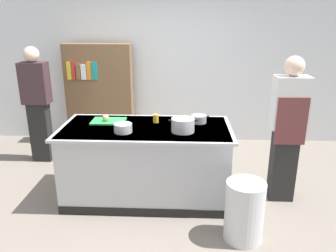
{
  "coord_description": "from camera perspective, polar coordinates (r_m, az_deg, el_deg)",
  "views": [
    {
      "loc": [
        0.43,
        -3.64,
        2.13
      ],
      "look_at": [
        0.25,
        0.2,
        0.85
      ],
      "focal_mm": 35.59,
      "sensor_mm": 36.0,
      "label": 1
    }
  ],
  "objects": [
    {
      "name": "stock_pot",
      "position": [
        3.68,
        2.57,
        0.17
      ],
      "size": [
        0.32,
        0.26,
        0.15
      ],
      "color": "#B7BABF",
      "rests_on": "counter_island"
    },
    {
      "name": "sauce_pan",
      "position": [
        4.02,
        5.29,
        1.21
      ],
      "size": [
        0.25,
        0.19,
        0.09
      ],
      "color": "#99999E",
      "rests_on": "counter_island"
    },
    {
      "name": "bookshelf",
      "position": [
        5.76,
        -11.6,
        5.23
      ],
      "size": [
        1.1,
        0.31,
        1.7
      ],
      "color": "brown",
      "rests_on": "ground_plane"
    },
    {
      "name": "cutting_board",
      "position": [
        4.1,
        -10.14,
        0.83
      ],
      "size": [
        0.4,
        0.28,
        0.02
      ],
      "primitive_type": "cube",
      "color": "green",
      "rests_on": "counter_island"
    },
    {
      "name": "trash_bin",
      "position": [
        3.44,
        12.93,
        -14.04
      ],
      "size": [
        0.38,
        0.38,
        0.62
      ],
      "primitive_type": "cylinder",
      "color": "silver",
      "rests_on": "ground_plane"
    },
    {
      "name": "juice_cup",
      "position": [
        4.01,
        -2.09,
        1.31
      ],
      "size": [
        0.07,
        0.07,
        0.1
      ],
      "primitive_type": "cylinder",
      "color": "yellow",
      "rests_on": "counter_island"
    },
    {
      "name": "person_chef",
      "position": [
        4.04,
        19.76,
        -0.19
      ],
      "size": [
        0.38,
        0.25,
        1.72
      ],
      "rotation": [
        0.0,
        0.0,
        1.28
      ],
      "color": "black",
      "rests_on": "ground_plane"
    },
    {
      "name": "counter_island",
      "position": [
        4.02,
        -3.72,
        -6.06
      ],
      "size": [
        1.98,
        0.98,
        0.9
      ],
      "color": "#B7BABF",
      "rests_on": "ground_plane"
    },
    {
      "name": "ground_plane",
      "position": [
        4.23,
        -3.58,
        -11.8
      ],
      "size": [
        10.0,
        10.0,
        0.0
      ],
      "primitive_type": "plane",
      "color": "slate"
    },
    {
      "name": "mixing_bowl",
      "position": [
        3.7,
        -7.71,
        -0.33
      ],
      "size": [
        0.2,
        0.2,
        0.1
      ],
      "primitive_type": "cylinder",
      "color": "#B7BABF",
      "rests_on": "counter_island"
    },
    {
      "name": "person_guest",
      "position": [
        5.27,
        -21.47,
        3.78
      ],
      "size": [
        0.38,
        0.24,
        1.72
      ],
      "rotation": [
        0.0,
        0.0,
        -1.54
      ],
      "color": "black",
      "rests_on": "ground_plane"
    },
    {
      "name": "onion",
      "position": [
        4.07,
        -10.63,
        1.38
      ],
      "size": [
        0.08,
        0.08,
        0.08
      ],
      "primitive_type": "sphere",
      "color": "tan",
      "rests_on": "cutting_board"
    },
    {
      "name": "back_wall",
      "position": [
        5.79,
        -1.64,
        12.17
      ],
      "size": [
        6.4,
        0.12,
        3.0
      ],
      "primitive_type": "cube",
      "color": "silver",
      "rests_on": "ground_plane"
    }
  ]
}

